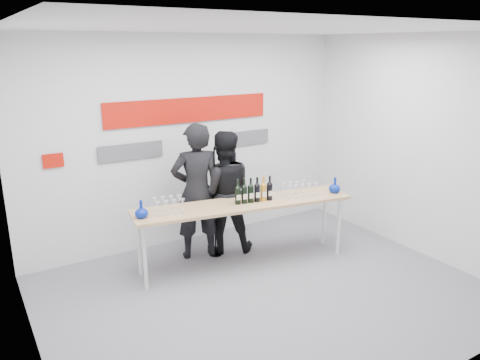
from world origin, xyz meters
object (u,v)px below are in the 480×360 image
object	(u,v)px
presenter_right	(223,192)
mic_stand	(215,223)
presenter_left	(197,192)
tasting_table	(244,207)

from	to	relation	value
presenter_right	mic_stand	size ratio (longest dim) A/B	1.11
presenter_left	mic_stand	world-z (taller)	presenter_left
tasting_table	presenter_right	world-z (taller)	presenter_right
tasting_table	presenter_right	size ratio (longest dim) A/B	1.70
tasting_table	mic_stand	xyz separation A→B (m)	(-0.19, 0.45, -0.33)
presenter_right	mic_stand	bearing A→B (deg)	52.77
presenter_left	presenter_right	world-z (taller)	presenter_left
presenter_right	mic_stand	distance (m)	0.44
tasting_table	mic_stand	world-z (taller)	mic_stand
mic_stand	presenter_right	bearing A→B (deg)	32.68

